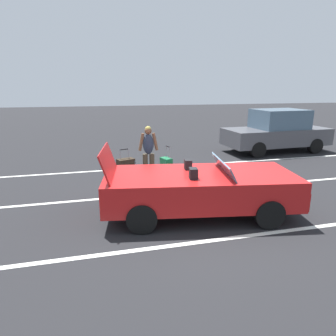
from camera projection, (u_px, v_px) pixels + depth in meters
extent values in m
plane|color=black|center=(199.00, 213.00, 6.78)|extent=(80.00, 80.00, 0.00)
cube|color=silver|center=(221.00, 239.00, 5.62)|extent=(18.00, 0.12, 0.01)
cube|color=silver|center=(180.00, 192.00, 8.15)|extent=(18.00, 0.12, 0.01)
cube|color=silver|center=(159.00, 167.00, 10.67)|extent=(18.00, 0.12, 0.01)
cube|color=red|center=(199.00, 187.00, 6.61)|extent=(4.33, 2.41, 0.64)
cube|color=red|center=(262.00, 190.00, 6.76)|extent=(1.57, 1.87, 0.38)
cube|color=slate|center=(223.00, 166.00, 6.53)|extent=(0.43, 1.56, 0.31)
cube|color=black|center=(188.00, 164.00, 6.84)|extent=(0.19, 0.24, 0.22)
cube|color=black|center=(193.00, 173.00, 6.13)|extent=(0.19, 0.24, 0.22)
cube|color=red|center=(108.00, 163.00, 6.30)|extent=(0.47, 1.51, 0.62)
cylinder|color=black|center=(243.00, 188.00, 7.58)|extent=(0.63, 0.32, 0.60)
cylinder|color=black|center=(269.00, 214.00, 6.02)|extent=(0.63, 0.32, 0.60)
cylinder|color=black|center=(142.00, 190.00, 7.37)|extent=(0.63, 0.32, 0.60)
cylinder|color=black|center=(142.00, 218.00, 5.82)|extent=(0.63, 0.32, 0.60)
cube|color=#2D2319|center=(126.00, 171.00, 8.80)|extent=(0.55, 0.43, 0.74)
cube|color=black|center=(129.00, 174.00, 8.69)|extent=(0.37, 0.15, 0.41)
cylinder|color=gray|center=(128.00, 153.00, 8.80)|extent=(0.03, 0.03, 0.27)
cylinder|color=gray|center=(120.00, 154.00, 8.65)|extent=(0.03, 0.03, 0.27)
cylinder|color=black|center=(124.00, 149.00, 8.69)|extent=(0.26, 0.12, 0.03)
sphere|color=black|center=(130.00, 181.00, 9.06)|extent=(0.04, 0.04, 0.04)
sphere|color=black|center=(120.00, 183.00, 8.88)|extent=(0.04, 0.04, 0.04)
cube|color=#19723F|center=(166.00, 168.00, 9.42)|extent=(0.35, 0.45, 0.62)
cylinder|color=gray|center=(170.00, 153.00, 9.23)|extent=(0.02, 0.02, 0.36)
cylinder|color=gray|center=(166.00, 151.00, 9.41)|extent=(0.02, 0.02, 0.36)
cylinder|color=black|center=(168.00, 146.00, 9.28)|extent=(0.09, 0.22, 0.03)
sphere|color=black|center=(171.00, 177.00, 9.42)|extent=(0.04, 0.04, 0.04)
sphere|color=black|center=(166.00, 175.00, 9.65)|extent=(0.04, 0.04, 0.04)
cube|color=#1E479E|center=(138.00, 181.00, 8.26)|extent=(0.23, 0.35, 0.50)
cube|color=navy|center=(142.00, 182.00, 8.28)|extent=(0.04, 0.27, 0.28)
cylinder|color=gray|center=(135.00, 166.00, 8.23)|extent=(0.02, 0.02, 0.30)
cylinder|color=gray|center=(136.00, 168.00, 8.05)|extent=(0.02, 0.02, 0.30)
cylinder|color=black|center=(135.00, 162.00, 8.10)|extent=(0.04, 0.19, 0.03)
sphere|color=black|center=(135.00, 188.00, 8.42)|extent=(0.04, 0.04, 0.04)
sphere|color=black|center=(136.00, 191.00, 8.19)|extent=(0.04, 0.04, 0.04)
ellipsoid|color=black|center=(169.00, 181.00, 8.64)|extent=(0.42, 0.69, 0.30)
torus|color=black|center=(169.00, 175.00, 8.59)|extent=(0.44, 0.44, 0.02)
cylinder|color=#4C3F2D|center=(152.00, 167.00, 9.08)|extent=(0.16, 0.16, 0.82)
cylinder|color=#4C3F2D|center=(145.00, 167.00, 9.05)|extent=(0.16, 0.16, 0.82)
ellipsoid|color=#2D384C|center=(148.00, 144.00, 8.88)|extent=(0.34, 0.25, 0.60)
sphere|color=brown|center=(148.00, 131.00, 8.78)|extent=(0.21, 0.21, 0.21)
sphere|color=tan|center=(148.00, 129.00, 8.77)|extent=(0.18, 0.18, 0.18)
cylinder|color=brown|center=(155.00, 142.00, 8.90)|extent=(0.20, 0.11, 0.53)
cylinder|color=brown|center=(141.00, 142.00, 8.83)|extent=(0.20, 0.11, 0.53)
cube|color=#4C4C51|center=(276.00, 136.00, 13.08)|extent=(4.58, 2.00, 0.70)
cube|color=slate|center=(279.00, 119.00, 12.91)|extent=(2.17, 1.71, 0.80)
cylinder|color=black|center=(258.00, 150.00, 12.02)|extent=(0.65, 0.25, 0.64)
cylinder|color=black|center=(237.00, 143.00, 13.55)|extent=(0.65, 0.25, 0.64)
cylinder|color=black|center=(315.00, 146.00, 12.79)|extent=(0.65, 0.25, 0.64)
cylinder|color=black|center=(289.00, 140.00, 14.32)|extent=(0.65, 0.25, 0.64)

